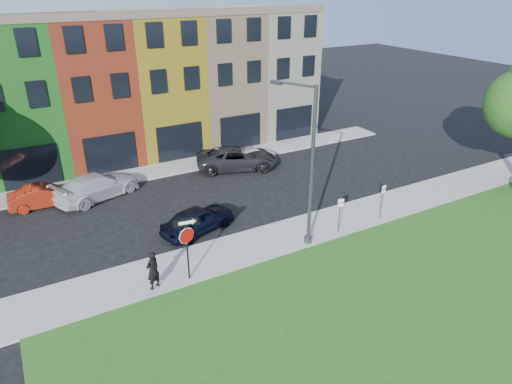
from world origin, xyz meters
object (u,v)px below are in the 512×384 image
stop_sign (187,237)px  street_lamp (308,168)px  sedan_near (198,219)px  man (153,270)px

stop_sign → street_lamp: size_ratio=0.38×
sedan_near → man: bearing=118.9°
stop_sign → sedan_near: 4.70m
sedan_near → street_lamp: bearing=-148.8°
man → street_lamp: size_ratio=0.23×
stop_sign → street_lamp: bearing=10.3°
sedan_near → street_lamp: 6.65m
street_lamp → sedan_near: bearing=113.5°
street_lamp → stop_sign: bearing=156.3°
man → street_lamp: bearing=156.4°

